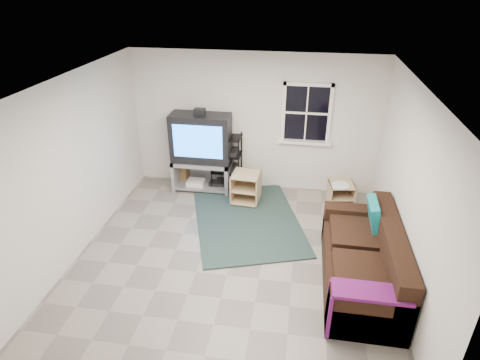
% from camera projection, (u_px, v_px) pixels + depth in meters
% --- Properties ---
extents(room, '(4.60, 4.62, 4.60)m').
position_uv_depth(room, '(306.00, 117.00, 7.21)').
color(room, gray).
rests_on(room, ground).
extents(tv_unit, '(1.11, 0.55, 1.63)m').
position_uv_depth(tv_unit, '(201.00, 146.00, 7.52)').
color(tv_unit, gray).
rests_on(tv_unit, ground).
extents(av_rack, '(0.56, 0.41, 1.12)m').
position_uv_depth(av_rack, '(227.00, 166.00, 7.70)').
color(av_rack, black).
rests_on(av_rack, ground).
extents(side_table_left, '(0.53, 0.53, 0.58)m').
position_uv_depth(side_table_left, '(246.00, 186.00, 7.35)').
color(side_table_left, tan).
rests_on(side_table_left, ground).
extents(side_table_right, '(0.49, 0.49, 0.50)m').
position_uv_depth(side_table_right, '(340.00, 193.00, 7.18)').
color(side_table_right, tan).
rests_on(side_table_right, ground).
extents(sofa, '(0.94, 2.13, 0.97)m').
position_uv_depth(sofa, '(364.00, 263.00, 5.36)').
color(sofa, black).
rests_on(sofa, ground).
extents(shag_rug, '(2.34, 2.74, 0.03)m').
position_uv_depth(shag_rug, '(247.00, 221.00, 6.87)').
color(shag_rug, '#322416').
rests_on(shag_rug, ground).
extents(paper_bag, '(0.28, 0.22, 0.36)m').
position_uv_depth(paper_bag, '(182.00, 174.00, 8.06)').
color(paper_bag, olive).
rests_on(paper_bag, ground).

